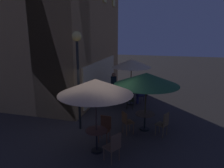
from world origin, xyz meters
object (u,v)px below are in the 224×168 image
at_px(cafe_chair_4, 144,93).
at_px(cafe_chair_6, 164,122).
at_px(street_lamp_near_corner, 78,57).
at_px(patio_umbrella_2, 146,79).
at_px(cafe_table_2, 145,118).
at_px(cafe_chair_0, 114,145).
at_px(patio_umbrella_1, 131,63).
at_px(cafe_chair_5, 126,121).
at_px(cafe_chair_1, 105,126).
at_px(patron_standing_2, 114,89).
at_px(patron_seated_0, 120,90).
at_px(cafe_table_1, 131,96).
at_px(cafe_chair_2, 118,92).
at_px(patio_umbrella_0, 96,87).
at_px(patron_seated_1, 142,91).
at_px(cafe_chair_3, 130,99).
at_px(cafe_table_0, 96,136).

relative_size(cafe_chair_4, cafe_chair_6, 0.95).
bearing_deg(street_lamp_near_corner, patio_umbrella_2, -77.02).
xyz_separation_m(cafe_table_2, cafe_chair_0, (-2.46, 0.67, 0.04)).
xyz_separation_m(patio_umbrella_1, cafe_chair_5, (-3.48, -0.45, -1.73)).
distance_m(patio_umbrella_2, cafe_chair_0, 2.99).
xyz_separation_m(cafe_chair_0, cafe_chair_1, (1.21, 0.64, -0.02)).
xyz_separation_m(cafe_chair_5, patron_standing_2, (3.04, 1.31, 0.37)).
distance_m(street_lamp_near_corner, cafe_chair_6, 4.12).
distance_m(cafe_chair_1, patron_seated_0, 4.47).
relative_size(cafe_table_1, patio_umbrella_2, 0.29).
bearing_deg(street_lamp_near_corner, patron_seated_0, -12.43).
bearing_deg(cafe_table_1, cafe_chair_0, -175.41).
distance_m(cafe_table_2, cafe_chair_5, 0.85).
height_order(patio_umbrella_1, patron_standing_2, patio_umbrella_1).
xyz_separation_m(cafe_table_1, cafe_chair_2, (0.32, 0.79, 0.09)).
height_order(patio_umbrella_1, cafe_chair_2, patio_umbrella_1).
height_order(patio_umbrella_0, cafe_chair_4, patio_umbrella_0).
xyz_separation_m(patio_umbrella_1, patron_seated_1, (0.37, -0.56, -1.58)).
bearing_deg(cafe_chair_2, cafe_chair_1, -60.55).
bearing_deg(cafe_chair_3, patron_seated_0, 28.55).
bearing_deg(cafe_chair_4, patio_umbrella_0, 46.78).
height_order(patio_umbrella_2, cafe_chair_3, patio_umbrella_2).
xyz_separation_m(cafe_chair_1, cafe_chair_5, (0.70, -0.66, 0.00)).
distance_m(cafe_table_1, cafe_chair_4, 0.81).
relative_size(patio_umbrella_1, cafe_chair_2, 2.56).
xyz_separation_m(cafe_table_0, patron_seated_1, (5.34, -0.83, 0.15)).
height_order(patio_umbrella_0, patron_seated_0, patio_umbrella_0).
height_order(patio_umbrella_2, cafe_chair_2, patio_umbrella_2).
height_order(cafe_chair_2, cafe_chair_4, cafe_chair_2).
bearing_deg(cafe_chair_6, patron_seated_1, -44.83).
bearing_deg(patio_umbrella_2, street_lamp_near_corner, 102.98).
relative_size(patio_umbrella_0, cafe_chair_1, 2.68).
bearing_deg(patio_umbrella_1, patio_umbrella_2, -159.42).
height_order(cafe_chair_2, cafe_chair_6, cafe_chair_2).
relative_size(cafe_chair_2, cafe_chair_6, 1.02).
bearing_deg(cafe_chair_2, cafe_table_1, 0.00).
height_order(cafe_chair_3, cafe_chair_6, cafe_chair_6).
relative_size(cafe_chair_3, cafe_chair_6, 0.98).
bearing_deg(patron_seated_0, patio_umbrella_1, 0.00).
bearing_deg(patron_seated_0, cafe_chair_0, -57.10).
xyz_separation_m(cafe_table_2, patio_umbrella_1, (2.94, 1.10, 1.75)).
bearing_deg(street_lamp_near_corner, cafe_chair_3, -29.83).
height_order(cafe_chair_1, cafe_chair_6, cafe_chair_6).
distance_m(patio_umbrella_2, patron_seated_1, 3.64).
xyz_separation_m(cafe_table_1, patron_seated_1, (0.37, -0.56, 0.21)).
relative_size(cafe_table_0, patron_seated_1, 0.63).
height_order(cafe_chair_5, cafe_chair_6, cafe_chair_6).
bearing_deg(patio_umbrella_2, patron_seated_1, 9.28).
bearing_deg(patio_umbrella_0, cafe_chair_5, -25.77).
xyz_separation_m(street_lamp_near_corner, patron_standing_2, (3.09, -0.62, -2.04)).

